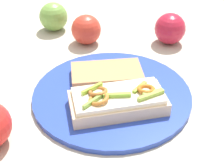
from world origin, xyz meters
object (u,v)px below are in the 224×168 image
at_px(bread_slice_side, 107,74).
at_px(apple_3, 54,17).
at_px(plate, 112,95).
at_px(sandwich, 118,101).
at_px(apple_4, 86,30).
at_px(apple_2, 170,29).

relative_size(bread_slice_side, apple_3, 1.93).
height_order(plate, apple_3, apple_3).
height_order(sandwich, apple_4, apple_4).
bearing_deg(bread_slice_side, apple_3, -67.32).
bearing_deg(apple_3, bread_slice_side, 169.39).
xyz_separation_m(bread_slice_side, apple_3, (0.28, -0.05, 0.02)).
relative_size(bread_slice_side, apple_4, 1.96).
xyz_separation_m(apple_2, apple_4, (0.13, 0.16, -0.00)).
bearing_deg(bread_slice_side, apple_2, -138.25).
distance_m(apple_2, apple_4, 0.21).
distance_m(sandwich, apple_4, 0.28).
relative_size(plate, apple_4, 4.23).
bearing_deg(apple_2, sandwich, 113.68).
bearing_deg(sandwich, apple_3, -77.01).
relative_size(apple_2, apple_4, 1.05).
height_order(apple_2, apple_4, apple_2).
height_order(apple_3, apple_4, apple_3).
height_order(sandwich, apple_3, apple_3).
height_order(plate, apple_4, apple_4).
distance_m(plate, apple_3, 0.34).
bearing_deg(apple_2, apple_4, 49.84).
height_order(sandwich, apple_2, apple_2).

